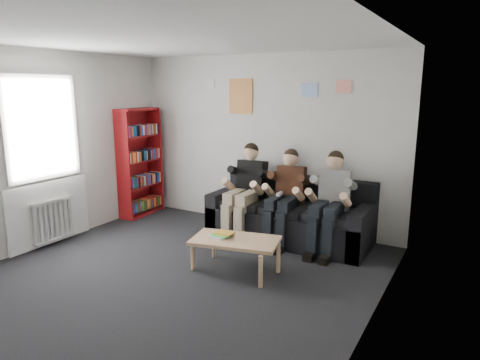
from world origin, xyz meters
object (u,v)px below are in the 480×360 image
(person_right, at_px, (329,203))
(bookshelf, at_px, (140,162))
(sofa, at_px, (290,218))
(coffee_table, at_px, (235,243))
(person_middle, at_px, (285,197))
(person_left, at_px, (245,191))

(person_right, bearing_deg, bookshelf, 169.03)
(bookshelf, bearing_deg, person_right, -6.73)
(sofa, relative_size, coffee_table, 2.25)
(sofa, bearing_deg, person_right, -17.74)
(sofa, height_order, coffee_table, sofa)
(bookshelf, height_order, person_right, bookshelf)
(bookshelf, bearing_deg, sofa, -2.76)
(person_middle, bearing_deg, person_right, -9.77)
(bookshelf, relative_size, person_right, 1.36)
(sofa, height_order, bookshelf, bookshelf)
(sofa, xyz_separation_m, person_right, (0.65, -0.21, 0.36))
(person_left, distance_m, person_right, 1.29)
(coffee_table, distance_m, person_middle, 1.23)
(coffee_table, bearing_deg, bookshelf, 154.52)
(sofa, relative_size, person_right, 1.70)
(sofa, relative_size, person_left, 1.67)
(bookshelf, distance_m, coffee_table, 2.98)
(person_left, relative_size, person_middle, 1.03)
(person_left, height_order, person_middle, person_left)
(sofa, xyz_separation_m, person_middle, (0.00, -0.21, 0.35))
(coffee_table, bearing_deg, person_right, 57.15)
(person_middle, bearing_deg, coffee_table, -105.32)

